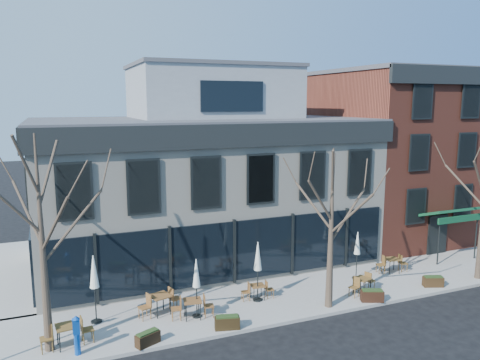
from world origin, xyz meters
name	(u,v)px	position (x,y,z in m)	size (l,w,h in m)	color
ground	(234,287)	(0.00, 0.00, 0.00)	(120.00, 120.00, 0.00)	black
sidewalk_front	(313,292)	(3.25, -2.15, 0.07)	(33.50, 4.70, 0.15)	gray
corner_building	(203,179)	(0.07, 5.07, 4.72)	(18.39, 10.39, 11.10)	beige
red_brick_building	(385,154)	(13.00, 4.98, 5.64)	(8.20, 11.78, 11.18)	brown
bg_building	(480,155)	(23.00, 6.00, 5.00)	(12.00, 12.00, 10.00)	#8C664C
tree_corner	(42,242)	(-8.49, -3.20, 4.25)	(3.93, 3.98, 7.92)	#382B21
tree_mid	(331,227)	(3.01, -3.90, 3.79)	(3.50, 3.55, 7.04)	#382B21
call_box	(77,334)	(-7.56, -3.94, 0.93)	(0.29, 0.29, 1.48)	#0C42A3
cafe_set_0	(67,333)	(-7.87, -3.22, 0.68)	(1.97, 0.86, 1.02)	brown
cafe_set_1	(160,302)	(-4.09, -1.85, 0.68)	(2.02, 1.02, 1.04)	brown
cafe_set_2	(193,307)	(-2.92, -2.72, 0.65)	(1.88, 0.85, 0.97)	brown
cafe_set_3	(258,290)	(0.39, -2.01, 0.57)	(1.59, 0.70, 0.82)	brown
cafe_set_4	(362,284)	(5.27, -3.24, 0.61)	(1.76, 0.96, 0.90)	brown
cafe_set_5	(392,264)	(8.44, -1.55, 0.62)	(1.79, 0.82, 0.92)	brown
umbrella_0	(94,275)	(-6.70, -1.60, 2.17)	(0.46, 0.46, 2.86)	black
umbrella_1	(196,276)	(-2.72, -2.68, 1.94)	(0.41, 0.41, 2.53)	black
umbrella_2	(258,259)	(0.33, -2.14, 2.11)	(0.44, 0.44, 2.77)	black
umbrella_4	(357,246)	(6.15, -1.57, 1.89)	(0.39, 0.39, 2.47)	black
planter_0	(148,338)	(-5.10, -4.20, 0.41)	(1.00, 0.72, 0.52)	black
planter_1	(227,322)	(-1.91, -4.15, 0.43)	(1.06, 0.63, 0.56)	black
planter_2	(372,295)	(5.12, -4.19, 0.43)	(1.08, 0.76, 0.56)	black
planter_3	(433,281)	(9.00, -3.90, 0.42)	(1.03, 0.69, 0.53)	#332111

